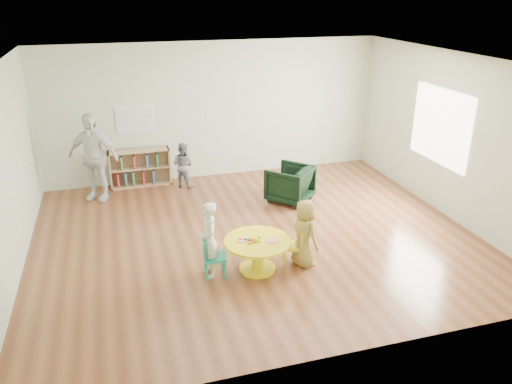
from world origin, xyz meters
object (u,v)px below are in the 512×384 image
kid_chair_left (211,255)px  child_right (304,233)px  armchair (290,184)px  kid_chair_right (296,244)px  toddler (183,165)px  activity_table (257,249)px  adult_caretaker (93,157)px  child_left (209,240)px  bookshelf (139,168)px

kid_chair_left → child_right: child_right is taller
kid_chair_left → armchair: 2.94m
kid_chair_left → armchair: size_ratio=0.78×
kid_chair_right → toddler: 3.65m
activity_table → adult_caretaker: 4.05m
activity_table → armchair: bearing=59.9°
kid_chair_left → child_left: child_left is taller
child_left → bookshelf: bearing=-170.8°
kid_chair_left → child_right: size_ratio=0.58×
bookshelf → armchair: bookshelf is taller
kid_chair_left → child_right: bearing=94.1°
child_right → toddler: bearing=3.0°
toddler → adult_caretaker: (-1.68, -0.16, 0.38)m
child_right → kid_chair_right: bearing=33.0°
toddler → adult_caretaker: size_ratio=0.55×
armchair → adult_caretaker: 3.70m
child_left → toddler: size_ratio=1.19×
activity_table → child_left: size_ratio=0.86×
armchair → toddler: 2.23m
kid_chair_right → toddler: (-1.11, 3.48, 0.16)m
activity_table → kid_chair_left: kid_chair_left is taller
toddler → kid_chair_right: bearing=146.8°
armchair → toddler: bearing=-78.9°
kid_chair_right → activity_table: bearing=114.3°
kid_chair_right → child_right: (0.10, -0.09, 0.21)m
kid_chair_left → toddler: bearing=-175.0°
kid_chair_left → kid_chair_right: (1.25, 0.01, -0.02)m
kid_chair_right → bookshelf: (-1.95, 3.83, 0.07)m
kid_chair_right → child_right: size_ratio=0.55×
adult_caretaker → activity_table: bearing=-30.3°
activity_table → adult_caretaker: (-2.20, 3.36, 0.51)m
activity_table → child_right: size_ratio=0.94×
armchair → child_right: child_right is taller
child_right → child_left: bearing=70.2°
activity_table → armchair: size_ratio=1.25×
bookshelf → child_left: size_ratio=1.09×
activity_table → kid_chair_right: 0.59m
kid_chair_left → bookshelf: 3.90m
bookshelf → child_right: bearing=-62.4°
bookshelf → child_right: child_right is taller
activity_table → toddler: (-0.52, 3.52, 0.13)m
kid_chair_right → child_left: bearing=109.6°
child_left → kid_chair_right: bearing=88.6°
kid_chair_right → child_left: 1.30m
bookshelf → toddler: 0.92m
kid_chair_right → child_right: child_right is taller
child_left → kid_chair_left: bearing=44.2°
kid_chair_left → adult_caretaker: (-1.54, 3.33, 0.52)m
kid_chair_right → adult_caretaker: adult_caretaker is taller
adult_caretaker → child_right: bearing=-23.2°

